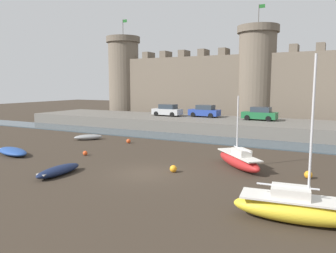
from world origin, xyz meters
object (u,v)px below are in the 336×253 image
(rowboat_foreground_left, at_px, (13,151))
(mooring_buoy_near_shore, at_px, (85,153))
(sailboat_foreground_centre, at_px, (300,208))
(mooring_buoy_near_channel, at_px, (308,175))
(rowboat_midflat_centre, at_px, (88,137))
(car_quay_centre_east, at_px, (260,114))
(car_quay_west, at_px, (205,111))
(car_quay_east, at_px, (167,110))
(rowboat_near_channel_left, at_px, (59,170))
(mooring_buoy_mid_mud, at_px, (129,141))
(mooring_buoy_off_centre, at_px, (173,169))
(sailboat_midflat_right, at_px, (239,160))

(rowboat_foreground_left, bearing_deg, mooring_buoy_near_shore, 25.70)
(sailboat_foreground_centre, relative_size, mooring_buoy_near_channel, 14.22)
(rowboat_midflat_centre, bearing_deg, car_quay_centre_east, 43.82)
(mooring_buoy_near_shore, relative_size, car_quay_west, 0.09)
(rowboat_midflat_centre, relative_size, car_quay_east, 0.66)
(mooring_buoy_near_shore, relative_size, car_quay_east, 0.09)
(rowboat_foreground_left, distance_m, car_quay_west, 24.84)
(mooring_buoy_near_shore, bearing_deg, rowboat_midflat_centre, 129.19)
(rowboat_midflat_centre, bearing_deg, rowboat_near_channel_left, -56.78)
(mooring_buoy_near_shore, distance_m, car_quay_east, 20.18)
(mooring_buoy_mid_mud, bearing_deg, car_quay_centre_east, 54.69)
(mooring_buoy_near_channel, relative_size, mooring_buoy_off_centre, 1.03)
(mooring_buoy_mid_mud, xyz_separation_m, mooring_buoy_off_centre, (8.79, -7.64, 0.02))
(mooring_buoy_off_centre, xyz_separation_m, car_quay_east, (-11.54, 21.18, 2.00))
(rowboat_midflat_centre, relative_size, mooring_buoy_near_channel, 5.66)
(sailboat_foreground_centre, bearing_deg, car_quay_east, 127.45)
(mooring_buoy_mid_mud, xyz_separation_m, car_quay_east, (-2.75, 13.54, 2.02))
(sailboat_foreground_centre, distance_m, sailboat_midflat_right, 9.09)
(mooring_buoy_near_channel, bearing_deg, car_quay_east, 136.38)
(rowboat_midflat_centre, relative_size, car_quay_west, 0.66)
(rowboat_foreground_left, bearing_deg, rowboat_midflat_centre, 86.84)
(sailboat_foreground_centre, height_order, car_quay_west, sailboat_foreground_centre)
(rowboat_near_channel_left, xyz_separation_m, mooring_buoy_mid_mud, (-2.55, 11.62, -0.09))
(sailboat_foreground_centre, xyz_separation_m, mooring_buoy_off_centre, (-8.24, 4.65, -0.38))
(rowboat_midflat_centre, bearing_deg, car_quay_east, 81.18)
(mooring_buoy_near_shore, xyz_separation_m, car_quay_centre_east, (9.74, 20.18, 2.04))
(mooring_buoy_off_centre, xyz_separation_m, car_quay_west, (-6.44, 22.21, 2.00))
(sailboat_midflat_right, bearing_deg, rowboat_near_channel_left, -143.99)
(car_quay_east, bearing_deg, car_quay_west, 11.39)
(rowboat_near_channel_left, height_order, car_quay_centre_east, car_quay_centre_east)
(mooring_buoy_mid_mud, relative_size, mooring_buoy_off_centre, 0.91)
(sailboat_foreground_centre, bearing_deg, mooring_buoy_mid_mud, 144.18)
(rowboat_near_channel_left, xyz_separation_m, sailboat_foreground_centre, (14.49, -0.67, 0.32))
(rowboat_foreground_left, relative_size, car_quay_east, 1.02)
(sailboat_midflat_right, distance_m, mooring_buoy_off_centre, 4.70)
(mooring_buoy_off_centre, height_order, car_quay_centre_east, car_quay_centre_east)
(rowboat_near_channel_left, xyz_separation_m, sailboat_midflat_right, (9.75, 7.09, 0.27))
(rowboat_midflat_centre, height_order, mooring_buoy_near_shore, rowboat_midflat_centre)
(car_quay_east, bearing_deg, car_quay_centre_east, 1.39)
(sailboat_midflat_right, distance_m, mooring_buoy_mid_mud, 13.11)
(car_quay_west, bearing_deg, rowboat_midflat_centre, -116.04)
(mooring_buoy_off_centre, bearing_deg, sailboat_foreground_centre, -29.44)
(rowboat_midflat_centre, relative_size, rowboat_near_channel_left, 0.76)
(sailboat_midflat_right, relative_size, mooring_buoy_off_centre, 10.57)
(rowboat_foreground_left, bearing_deg, car_quay_east, 83.36)
(rowboat_near_channel_left, height_order, mooring_buoy_near_channel, rowboat_near_channel_left)
(rowboat_foreground_left, distance_m, mooring_buoy_near_channel, 22.53)
(car_quay_centre_east, bearing_deg, sailboat_foreground_centre, -74.54)
(sailboat_midflat_right, height_order, mooring_buoy_near_shore, sailboat_midflat_right)
(mooring_buoy_mid_mud, bearing_deg, car_quay_east, 101.50)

